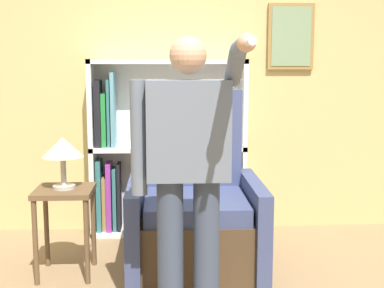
% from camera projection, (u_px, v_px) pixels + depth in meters
% --- Properties ---
extents(wall_back, '(8.00, 0.11, 2.80)m').
position_uv_depth(wall_back, '(177.00, 74.00, 4.74)').
color(wall_back, tan).
rests_on(wall_back, ground_plane).
extents(bookcase, '(1.35, 0.28, 1.53)m').
position_uv_depth(bookcase, '(152.00, 151.00, 4.67)').
color(bookcase, white).
rests_on(bookcase, ground_plane).
extents(armchair, '(0.95, 0.91, 1.30)m').
position_uv_depth(armchair, '(194.00, 216.00, 3.89)').
color(armchair, '#4C3823').
rests_on(armchair, ground_plane).
extents(person_standing, '(0.61, 0.78, 1.65)m').
position_uv_depth(person_standing, '(188.00, 164.00, 2.97)').
color(person_standing, '#384256').
rests_on(person_standing, ground_plane).
extents(side_table, '(0.40, 0.40, 0.63)m').
position_uv_depth(side_table, '(65.00, 206.00, 3.76)').
color(side_table, brown).
rests_on(side_table, ground_plane).
extents(table_lamp, '(0.29, 0.29, 0.37)m').
position_uv_depth(table_lamp, '(63.00, 149.00, 3.70)').
color(table_lamp, '#B7B2A8').
rests_on(table_lamp, side_table).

